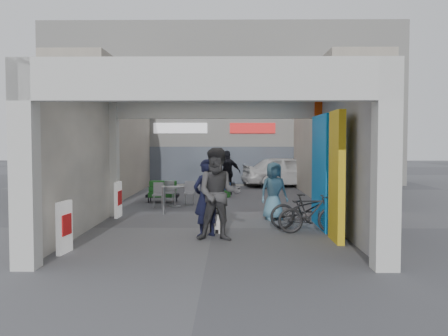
{
  "coord_description": "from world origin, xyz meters",
  "views": [
    {
      "loc": [
        0.43,
        -12.25,
        2.13
      ],
      "look_at": [
        0.26,
        1.0,
        1.44
      ],
      "focal_mm": 40.0,
      "sensor_mm": 36.0,
      "label": 1
    }
  ],
  "objects_px": {
    "man_with_dog": "(206,198)",
    "white_van": "(288,171)",
    "bicycle_rear": "(310,213)",
    "cafe_set": "(173,197)",
    "bicycle_front": "(306,209)",
    "man_back_turned": "(219,194)",
    "produce_stand": "(163,194)",
    "border_collie": "(217,221)",
    "man_elderly": "(274,191)",
    "man_crates": "(228,173)"
  },
  "relations": [
    {
      "from": "border_collie",
      "to": "bicycle_rear",
      "type": "distance_m",
      "value": 2.19
    },
    {
      "from": "man_with_dog",
      "to": "bicycle_rear",
      "type": "xyz_separation_m",
      "value": [
        2.43,
        0.47,
        -0.41
      ]
    },
    {
      "from": "border_collie",
      "to": "man_with_dog",
      "type": "height_order",
      "value": "man_with_dog"
    },
    {
      "from": "white_van",
      "to": "bicycle_rear",
      "type": "bearing_deg",
      "value": 164.25
    },
    {
      "from": "white_van",
      "to": "bicycle_front",
      "type": "bearing_deg",
      "value": 164.04
    },
    {
      "from": "border_collie",
      "to": "man_back_turned",
      "type": "height_order",
      "value": "man_back_turned"
    },
    {
      "from": "white_van",
      "to": "man_crates",
      "type": "bearing_deg",
      "value": 130.05
    },
    {
      "from": "produce_stand",
      "to": "man_with_dog",
      "type": "relative_size",
      "value": 0.65
    },
    {
      "from": "produce_stand",
      "to": "border_collie",
      "type": "relative_size",
      "value": 1.6
    },
    {
      "from": "cafe_set",
      "to": "man_back_turned",
      "type": "height_order",
      "value": "man_back_turned"
    },
    {
      "from": "produce_stand",
      "to": "man_crates",
      "type": "distance_m",
      "value": 3.51
    },
    {
      "from": "border_collie",
      "to": "cafe_set",
      "type": "bearing_deg",
      "value": 120.7
    },
    {
      "from": "border_collie",
      "to": "white_van",
      "type": "relative_size",
      "value": 0.16
    },
    {
      "from": "cafe_set",
      "to": "bicycle_rear",
      "type": "height_order",
      "value": "bicycle_rear"
    },
    {
      "from": "bicycle_rear",
      "to": "bicycle_front",
      "type": "bearing_deg",
      "value": -6.82
    },
    {
      "from": "man_back_turned",
      "to": "man_elderly",
      "type": "bearing_deg",
      "value": 64.59
    },
    {
      "from": "man_elderly",
      "to": "bicycle_front",
      "type": "relative_size",
      "value": 0.86
    },
    {
      "from": "man_elderly",
      "to": "bicycle_front",
      "type": "height_order",
      "value": "man_elderly"
    },
    {
      "from": "cafe_set",
      "to": "man_back_turned",
      "type": "xyz_separation_m",
      "value": [
        1.69,
        -5.9,
        0.72
      ]
    },
    {
      "from": "produce_stand",
      "to": "bicycle_front",
      "type": "relative_size",
      "value": 0.62
    },
    {
      "from": "produce_stand",
      "to": "man_elderly",
      "type": "distance_m",
      "value": 5.35
    },
    {
      "from": "produce_stand",
      "to": "bicycle_rear",
      "type": "height_order",
      "value": "bicycle_rear"
    },
    {
      "from": "bicycle_front",
      "to": "produce_stand",
      "type": "bearing_deg",
      "value": 28.93
    },
    {
      "from": "man_back_turned",
      "to": "bicycle_rear",
      "type": "height_order",
      "value": "man_back_turned"
    },
    {
      "from": "produce_stand",
      "to": "man_with_dog",
      "type": "bearing_deg",
      "value": -64.51
    },
    {
      "from": "man_with_dog",
      "to": "bicycle_front",
      "type": "distance_m",
      "value": 2.69
    },
    {
      "from": "man_crates",
      "to": "white_van",
      "type": "bearing_deg",
      "value": -136.48
    },
    {
      "from": "man_crates",
      "to": "bicycle_rear",
      "type": "height_order",
      "value": "man_crates"
    },
    {
      "from": "cafe_set",
      "to": "bicycle_front",
      "type": "xyz_separation_m",
      "value": [
        3.81,
        -4.4,
        0.2
      ]
    },
    {
      "from": "border_collie",
      "to": "man_back_turned",
      "type": "bearing_deg",
      "value": -73.52
    },
    {
      "from": "man_back_turned",
      "to": "man_elderly",
      "type": "height_order",
      "value": "man_back_turned"
    },
    {
      "from": "man_with_dog",
      "to": "white_van",
      "type": "distance_m",
      "value": 13.05
    },
    {
      "from": "produce_stand",
      "to": "man_crates",
      "type": "relative_size",
      "value": 0.63
    },
    {
      "from": "border_collie",
      "to": "bicycle_rear",
      "type": "relative_size",
      "value": 0.46
    },
    {
      "from": "cafe_set",
      "to": "white_van",
      "type": "distance_m",
      "value": 8.55
    },
    {
      "from": "cafe_set",
      "to": "border_collie",
      "type": "height_order",
      "value": "cafe_set"
    },
    {
      "from": "man_back_turned",
      "to": "man_crates",
      "type": "distance_m",
      "value": 9.43
    },
    {
      "from": "cafe_set",
      "to": "bicycle_front",
      "type": "bearing_deg",
      "value": -49.13
    },
    {
      "from": "man_back_turned",
      "to": "man_elderly",
      "type": "relative_size",
      "value": 1.27
    },
    {
      "from": "border_collie",
      "to": "white_van",
      "type": "xyz_separation_m",
      "value": [
        3.06,
        12.13,
        0.45
      ]
    },
    {
      "from": "produce_stand",
      "to": "man_with_dog",
      "type": "xyz_separation_m",
      "value": [
        1.84,
        -6.42,
        0.58
      ]
    },
    {
      "from": "man_with_dog",
      "to": "man_elderly",
      "type": "relative_size",
      "value": 1.1
    },
    {
      "from": "border_collie",
      "to": "man_elderly",
      "type": "bearing_deg",
      "value": 65.69
    },
    {
      "from": "cafe_set",
      "to": "produce_stand",
      "type": "xyz_separation_m",
      "value": [
        -0.46,
        0.93,
        0.01
      ]
    },
    {
      "from": "man_crates",
      "to": "white_van",
      "type": "xyz_separation_m",
      "value": [
        2.85,
        3.61,
        -0.16
      ]
    },
    {
      "from": "man_crates",
      "to": "bicycle_rear",
      "type": "xyz_separation_m",
      "value": [
        1.98,
        -8.54,
        -0.43
      ]
    },
    {
      "from": "bicycle_rear",
      "to": "produce_stand",
      "type": "bearing_deg",
      "value": 28.87
    },
    {
      "from": "man_with_dog",
      "to": "man_back_turned",
      "type": "distance_m",
      "value": 0.53
    },
    {
      "from": "cafe_set",
      "to": "man_elderly",
      "type": "height_order",
      "value": "man_elderly"
    },
    {
      "from": "man_crates",
      "to": "man_back_turned",
      "type": "bearing_deg",
      "value": 80.95
    }
  ]
}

